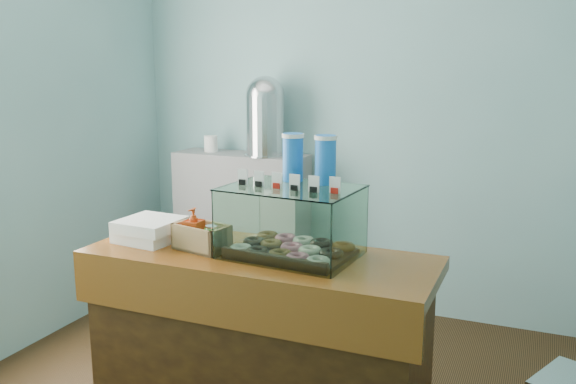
% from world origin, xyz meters
% --- Properties ---
extents(room_shell, '(3.54, 3.04, 2.82)m').
position_xyz_m(room_shell, '(0.03, 0.01, 1.71)').
color(room_shell, '#73A5A8').
rests_on(room_shell, ground).
extents(counter, '(1.60, 0.60, 0.90)m').
position_xyz_m(counter, '(0.00, -0.25, 0.46)').
color(counter, '#41260C').
rests_on(counter, ground).
extents(back_shelf, '(1.00, 0.32, 1.10)m').
position_xyz_m(back_shelf, '(-0.90, 1.32, 0.55)').
color(back_shelf, gray).
rests_on(back_shelf, ground).
extents(display_case, '(0.60, 0.46, 0.53)m').
position_xyz_m(display_case, '(0.15, -0.18, 1.07)').
color(display_case, '#331E0F').
rests_on(display_case, counter).
extents(condiment_crate, '(0.28, 0.20, 0.19)m').
position_xyz_m(condiment_crate, '(-0.28, -0.29, 0.97)').
color(condiment_crate, '#A67A53').
rests_on(condiment_crate, counter).
extents(pastry_boxes, '(0.30, 0.30, 0.11)m').
position_xyz_m(pastry_boxes, '(-0.58, -0.26, 0.95)').
color(pastry_boxes, white).
rests_on(pastry_boxes, counter).
extents(coffee_urn, '(0.31, 0.31, 0.56)m').
position_xyz_m(coffee_urn, '(-0.69, 1.30, 1.40)').
color(coffee_urn, silver).
rests_on(coffee_urn, back_shelf).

